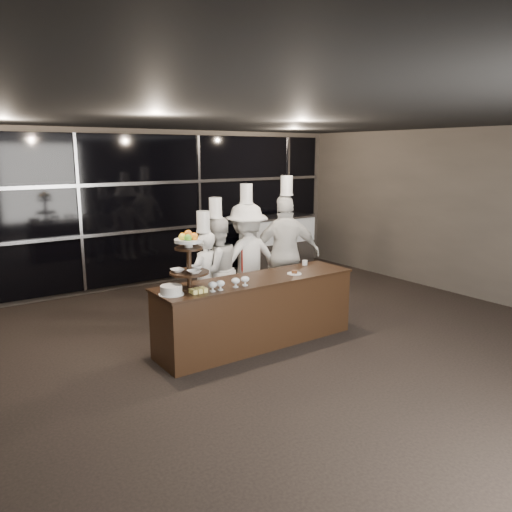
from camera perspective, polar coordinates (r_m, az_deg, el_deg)
room at (r=5.58m, az=7.09°, el=0.61°), size 10.00×10.00×10.00m
window_wall at (r=9.77m, az=-12.75°, el=5.22°), size 8.60×0.10×2.80m
buffet_counter at (r=6.79m, az=0.07°, el=-6.29°), size 2.84×0.74×0.92m
display_stand at (r=6.06m, az=-7.68°, el=-0.06°), size 0.48×0.48×0.74m
compotes at (r=6.15m, az=-3.15°, el=-3.01°), size 0.58×0.11×0.12m
layer_cake at (r=5.99m, az=-9.67°, el=-3.87°), size 0.30×0.30×0.11m
pastry_squares at (r=6.02m, az=-6.61°, el=-3.94°), size 0.20×0.13×0.05m
small_plate at (r=6.91m, az=4.40°, el=-1.94°), size 0.20×0.20×0.05m
chef_cup at (r=7.48m, az=5.59°, el=-0.76°), size 0.08×0.08×0.07m
display_case at (r=10.70m, az=2.44°, el=1.63°), size 1.55×0.68×1.24m
chef_a at (r=7.37m, az=-5.91°, el=-2.49°), size 0.63×0.54×1.75m
chef_b at (r=7.62m, az=-4.54°, el=-1.52°), size 0.82×0.66×1.92m
chef_c at (r=7.89m, az=-1.09°, el=-0.39°), size 1.17×0.68×2.10m
chef_d at (r=8.04m, az=3.42°, el=0.27°), size 1.21×0.89×2.21m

